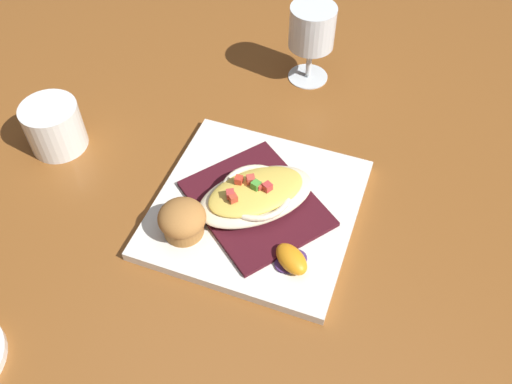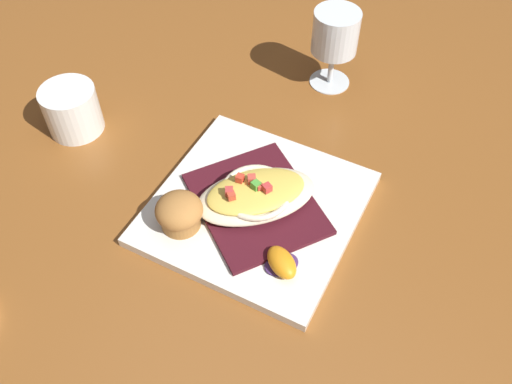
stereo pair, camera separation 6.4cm
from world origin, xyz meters
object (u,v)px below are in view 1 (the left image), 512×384
square_plate (256,208)px  stemmed_glass (312,31)px  muffin (182,220)px  gratin_dish (256,194)px  coffee_mug (55,128)px  orange_garnish (291,259)px

square_plate → stemmed_glass: 0.34m
muffin → stemmed_glass: 0.42m
square_plate → gratin_dish: gratin_dish is taller
muffin → coffee_mug: size_ratio=0.62×
square_plate → muffin: (0.09, 0.07, 0.03)m
muffin → orange_garnish: 0.16m
gratin_dish → muffin: 0.11m
orange_garnish → coffee_mug: 0.45m
square_plate → stemmed_glass: size_ratio=2.00×
gratin_dish → stemmed_glass: size_ratio=1.39×
stemmed_glass → coffee_mug: bearing=33.4°
muffin → stemmed_glass: (-0.13, -0.40, 0.06)m
orange_garnish → coffee_mug: coffee_mug is taller
gratin_dish → orange_garnish: gratin_dish is taller
muffin → square_plate: bearing=-144.1°
gratin_dish → coffee_mug: (0.35, -0.08, -0.00)m
orange_garnish → stemmed_glass: size_ratio=0.44×
orange_garnish → stemmed_glass: bearing=-85.7°
gratin_dish → coffee_mug: bearing=-12.6°
gratin_dish → stemmed_glass: stemmed_glass is taller
square_plate → stemmed_glass: stemmed_glass is taller
orange_garnish → stemmed_glass: 0.43m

